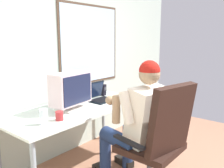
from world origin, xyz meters
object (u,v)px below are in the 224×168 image
Objects in this scene: laptop at (99,95)px; wine_glass at (43,114)px; desk at (78,113)px; desk_speaker at (103,90)px; crt_monitor at (71,89)px; office_chair at (160,136)px; person_seated at (138,122)px; coffee_mug at (59,116)px.

laptop reaches higher than wine_glass.
desk is 11.46× the size of desk_speaker.
crt_monitor is at bearing -175.35° from laptop.
crt_monitor is at bearing -166.37° from desk_speaker.
office_chair reaches higher than desk.
wine_glass is (-0.63, 0.81, 0.19)m from office_chair.
person_seated is 8.97× the size of wine_glass.
person_seated is 0.88m from wine_glass.
desk is 11.73× the size of wine_glass.
coffee_mug is (-0.40, -0.19, 0.11)m from desk.
person_seated is at bearing -72.12° from crt_monitor.
coffee_mug reaches higher than desk.
office_chair is 0.28m from person_seated.
wine_glass is at bearing -160.88° from crt_monitor.
desk is at bearing 25.13° from coffee_mug.
person_seated is (0.12, -0.71, 0.02)m from desk.
office_chair is 0.86× the size of person_seated.
desk_speaker is (0.22, 0.13, 0.01)m from laptop.
crt_monitor is 1.52× the size of laptop.
laptop is (0.25, 0.73, 0.10)m from person_seated.
person_seated is 2.71× the size of crt_monitor.
laptop is 0.95m from wine_glass.
wine_glass is 0.17m from coffee_mug.
desk_speaker is at bearing 19.19° from coffee_mug.
desk is 0.45m from coffee_mug.
crt_monitor is 3.31× the size of wine_glass.
person_seated reaches higher than crt_monitor.
person_seated is at bearing -38.31° from wine_glass.
office_chair is at bearing -52.09° from wine_glass.
coffee_mug is at bearing -164.38° from laptop.
crt_monitor reaches higher than desk.
office_chair is 1.06m from laptop.
coffee_mug is (-0.52, 0.52, 0.08)m from person_seated.
desk is 5.40× the size of laptop.
coffee_mug is at bearing -160.81° from desk_speaker.
office_chair is 1.03m from crt_monitor.
coffee_mug is (-0.30, -0.18, -0.18)m from crt_monitor.
office_chair reaches higher than laptop.
laptop is at bearing 4.28° from desk.
office_chair is 1.26m from desk_speaker.
desk is at bearing -175.72° from laptop.
wine_glass reaches higher than coffee_mug.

